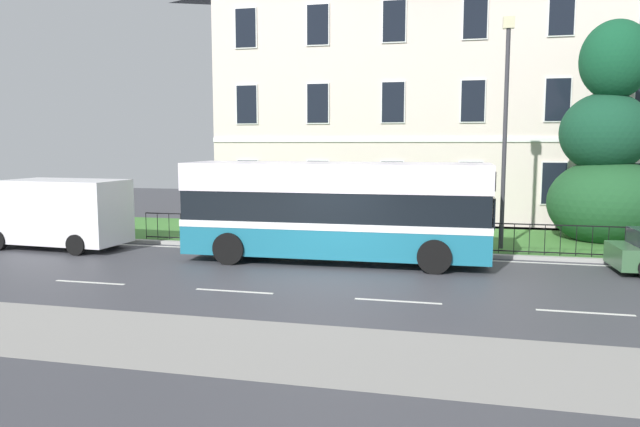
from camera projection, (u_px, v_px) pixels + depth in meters
name	position (u px, v px, depth m)	size (l,w,h in m)	color
ground_plane	(339.00, 271.00, 17.19)	(60.00, 56.00, 0.18)	#3D3E44
georgian_townhouse	(438.00, 85.00, 29.50)	(20.20, 8.97, 12.47)	beige
iron_verge_railing	(419.00, 235.00, 19.78)	(19.76, 0.04, 0.97)	black
evergreen_tree	(607.00, 160.00, 21.56)	(4.08, 4.08, 7.97)	#423328
single_decker_bus	(336.00, 210.00, 18.41)	(9.23, 2.84, 3.01)	#1B6A84
white_panel_van	(61.00, 213.00, 20.67)	(5.04, 2.34, 2.36)	white
street_lamp_post	(505.00, 120.00, 19.63)	(0.36, 0.24, 7.48)	#333338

